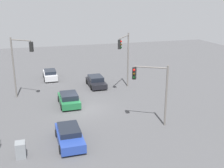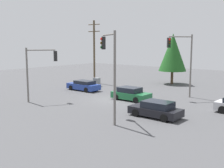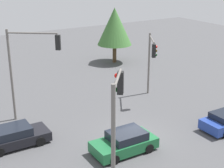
{
  "view_description": "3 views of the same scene",
  "coord_description": "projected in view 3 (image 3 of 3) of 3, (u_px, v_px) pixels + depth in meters",
  "views": [
    {
      "loc": [
        -26.64,
        4.84,
        10.97
      ],
      "look_at": [
        -0.78,
        -2.91,
        2.62
      ],
      "focal_mm": 45.0,
      "sensor_mm": 36.0,
      "label": 1
    },
    {
      "loc": [
        18.35,
        -22.5,
        5.95
      ],
      "look_at": [
        1.2,
        -1.62,
        2.0
      ],
      "focal_mm": 45.0,
      "sensor_mm": 36.0,
      "label": 2
    },
    {
      "loc": [
        11.88,
        16.88,
        11.11
      ],
      "look_at": [
        0.27,
        -2.22,
        3.23
      ],
      "focal_mm": 55.0,
      "sensor_mm": 36.0,
      "label": 3
    }
  ],
  "objects": [
    {
      "name": "sedan_green",
      "position": [
        125.0,
        142.0,
        21.22
      ],
      "size": [
        4.04,
        2.06,
        1.35
      ],
      "rotation": [
        0.0,
        0.0,
        -1.57
      ],
      "color": "#1E6638",
      "rests_on": "ground_plane"
    },
    {
      "name": "traffic_signal_aux",
      "position": [
        151.0,
        56.0,
        28.69
      ],
      "size": [
        1.76,
        2.76,
        5.5
      ],
      "rotation": [
        0.0,
        0.0,
        1.03
      ],
      "color": "slate",
      "rests_on": "ground_plane"
    },
    {
      "name": "traffic_signal_main",
      "position": [
        116.0,
        127.0,
        14.45
      ],
      "size": [
        1.95,
        2.38,
        6.87
      ],
      "rotation": [
        0.0,
        0.0,
        4.04
      ],
      "color": "slate",
      "rests_on": "ground_plane"
    },
    {
      "name": "sedan_dark",
      "position": [
        15.0,
        137.0,
        21.95
      ],
      "size": [
        4.22,
        2.02,
        1.32
      ],
      "rotation": [
        0.0,
        0.0,
        1.57
      ],
      "color": "black",
      "rests_on": "ground_plane"
    },
    {
      "name": "traffic_signal_cross",
      "position": [
        29.0,
        60.0,
        24.24
      ],
      "size": [
        3.19,
        2.4,
        6.83
      ],
      "rotation": [
        0.0,
        0.0,
        2.51
      ],
      "color": "slate",
      "rests_on": "ground_plane"
    },
    {
      "name": "tree_behind",
      "position": [
        115.0,
        26.0,
        39.41
      ],
      "size": [
        4.0,
        4.0,
        6.42
      ],
      "color": "#4C3823",
      "rests_on": "ground_plane"
    },
    {
      "name": "ground_plane",
      "position": [
        133.0,
        138.0,
        23.11
      ],
      "size": [
        80.0,
        80.0,
        0.0
      ],
      "primitive_type": "plane",
      "color": "#4C4C4F"
    }
  ]
}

